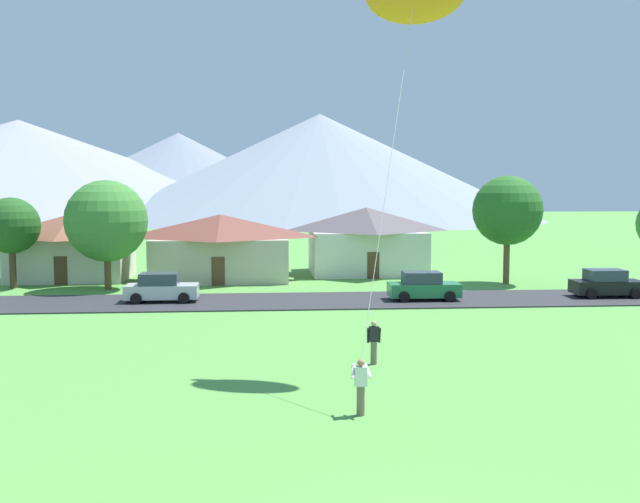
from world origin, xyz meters
The scene contains 14 objects.
road_strip centered at (0.00, 29.53, 0.04)m, with size 160.00×6.46×0.08m, color #2D2D33.
mountain_west_ridge centered at (-25.29, 178.95, 10.82)m, with size 86.41×86.41×21.65m, color gray.
mountain_far_east_ridge centered at (-63.20, 170.01, 11.95)m, with size 136.90×136.90×23.90m, color #8E939E.
mountain_far_west_ridge centered at (9.76, 148.27, 11.81)m, with size 98.96×98.96×23.62m, color gray.
house_leftmost centered at (-6.09, 40.11, 2.50)m, with size 10.53×6.71×4.83m.
house_left_center centered at (-17.09, 41.46, 2.51)m, with size 8.84×6.73×4.86m.
house_right_center centered at (5.19, 43.67, 2.71)m, with size 9.44×8.03×5.23m.
tree_near_left centered at (-19.80, 36.82, 4.21)m, with size 3.77×3.77×6.13m.
tree_left_of_center centered at (-13.29, 35.66, 4.57)m, with size 5.41×5.41×7.28m.
tree_center centered at (14.15, 36.47, 5.16)m, with size 4.88×4.88×7.62m.
parked_car_black_west_end centered at (18.01, 29.48, 0.87)m, with size 4.26×2.19×1.68m.
parked_car_green_mid_west centered at (6.53, 29.17, 0.87)m, with size 4.23×2.13×1.68m.
parked_car_silver_mid_east centered at (-8.96, 29.74, 0.87)m, with size 4.21×2.10×1.68m.
watcher_person centered at (1.20, 14.12, 0.88)m, with size 0.56×0.24×1.68m.
Camera 1 is at (-2.93, -12.13, 6.61)m, focal length 39.85 mm.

